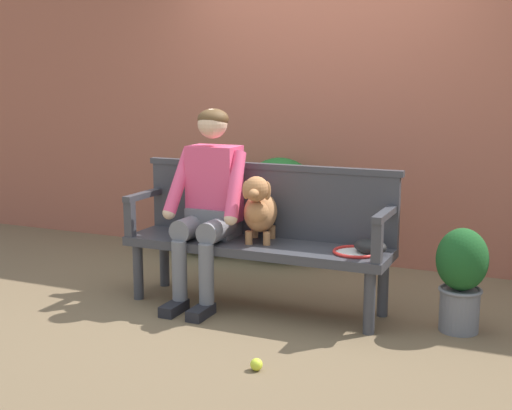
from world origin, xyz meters
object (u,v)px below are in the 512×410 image
Objects in this scene: garden_bench at (256,251)px; baseball_glove at (370,246)px; tennis_racket at (357,251)px; potted_plant at (461,275)px; dog_on_bench at (259,209)px; person_seated at (209,198)px; tennis_ball at (256,364)px.

baseball_glove reaches higher than garden_bench.
potted_plant reaches higher than tennis_racket.
baseball_glove is (0.74, 0.01, -0.18)m from dog_on_bench.
dog_on_bench is at bearing -153.21° from baseball_glove.
person_seated is 0.37m from dog_on_bench.
person_seated is at bearing -179.02° from tennis_racket.
baseball_glove is (0.77, 0.01, 0.10)m from garden_bench.
tennis_racket is at bearing -153.25° from baseball_glove.
tennis_ball is at bearing -106.15° from tennis_racket.
tennis_racket reaches higher than garden_bench.
garden_bench is 1.31m from potted_plant.
potted_plant reaches higher than baseball_glove.
potted_plant is (1.65, 0.10, -0.37)m from person_seated.
potted_plant is (0.54, 0.09, -0.14)m from baseball_glove.
baseball_glove is 0.57m from potted_plant.
dog_on_bench is 0.71× the size of potted_plant.
baseball_glove is 0.34× the size of potted_plant.
baseball_glove is at bearing 0.94° from tennis_racket.
dog_on_bench is (0.03, -0.00, 0.29)m from garden_bench.
person_seated is 2.33× the size of tennis_racket.
person_seated is 19.98× the size of tennis_ball.
potted_plant is at bearing 49.01° from tennis_ball.
person_seated is (-0.34, -0.01, 0.33)m from garden_bench.
garden_bench is at bearing 176.70° from dog_on_bench.
tennis_ball is at bearing -130.99° from potted_plant.
garden_bench is 0.29m from dog_on_bench.
person_seated is at bearing -176.36° from potted_plant.
person_seated reaches higher than garden_bench.
person_seated is 1.06m from tennis_racket.
tennis_ball is (0.76, -0.92, -0.69)m from person_seated.
baseball_glove is at bearing 0.84° from garden_bench.
garden_bench is 8.17× the size of baseball_glove.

